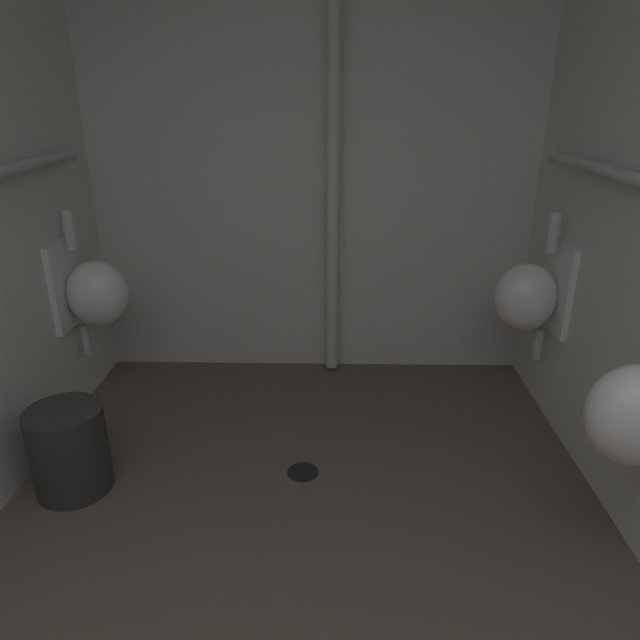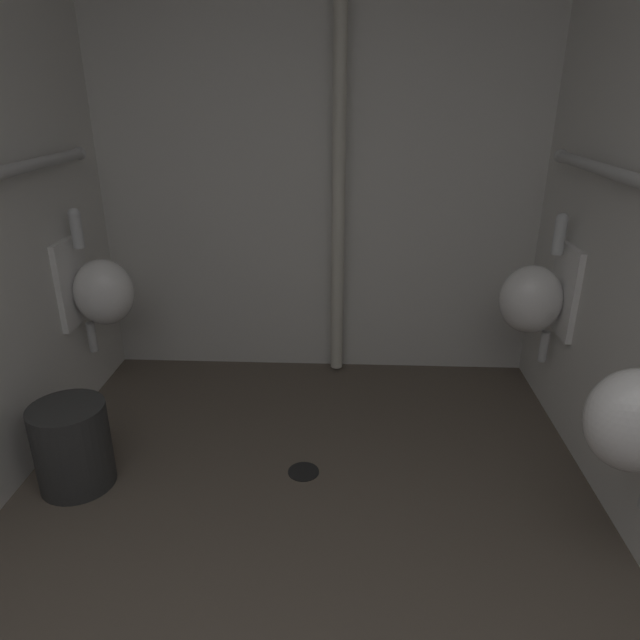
% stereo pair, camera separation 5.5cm
% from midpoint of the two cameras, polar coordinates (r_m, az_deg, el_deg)
% --- Properties ---
extents(floor, '(2.58, 3.46, 0.08)m').
position_cam_midpoint_polar(floor, '(2.24, -2.85, -24.74)').
color(floor, brown).
rests_on(floor, ground).
extents(wall_back, '(2.58, 0.06, 2.71)m').
position_cam_midpoint_polar(wall_back, '(3.24, -1.24, 17.90)').
color(wall_back, silver).
rests_on(wall_back, ground).
extents(urinal_left_mid, '(0.32, 0.30, 0.76)m').
position_cam_midpoint_polar(urinal_left_mid, '(3.09, -22.12, 2.61)').
color(urinal_left_mid, white).
extents(urinal_right_far, '(0.32, 0.30, 0.76)m').
position_cam_midpoint_polar(urinal_right_far, '(2.99, 19.68, 2.34)').
color(urinal_right_far, white).
extents(standpipe_back_wall, '(0.07, 0.07, 2.66)m').
position_cam_midpoint_polar(standpipe_back_wall, '(3.13, 0.81, 17.75)').
color(standpipe_back_wall, beige).
rests_on(standpipe_back_wall, ground).
extents(floor_drain, '(0.14, 0.14, 0.01)m').
position_cam_midpoint_polar(floor_drain, '(2.65, -2.34, -14.83)').
color(floor_drain, black).
rests_on(floor_drain, ground).
extents(waste_bin, '(0.31, 0.31, 0.38)m').
position_cam_midpoint_polar(waste_bin, '(2.68, -24.20, -11.70)').
color(waste_bin, '#2D2D2D').
rests_on(waste_bin, ground).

